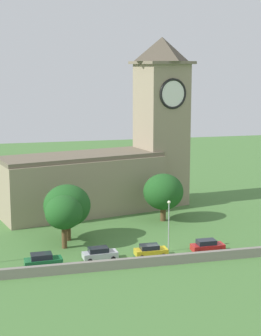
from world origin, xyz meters
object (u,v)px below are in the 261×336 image
Objects in this scene: car_red at (207,246)px; tree_riverside_east at (67,206)px; car_silver at (100,254)px; car_yellow at (151,250)px; car_green at (43,261)px; church at (115,158)px; tree_riverside_west at (163,192)px; tree_by_tower at (64,213)px; streetlamp_west_mid at (169,218)px.

tree_riverside_east is (-17.60, 9.99, 4.21)m from car_red.
car_silver is 6.80m from car_yellow.
car_silver is 0.56× the size of tree_riverside_east.
church is at bearing 60.34° from car_green.
tree_riverside_west is (13.62, 15.90, 3.95)m from car_silver.
tree_by_tower is (-3.79, 5.97, 4.18)m from car_silver.
car_red is 20.07m from tree_by_tower.
car_yellow is 14.39m from tree_riverside_east.
car_yellow is 0.58× the size of tree_by_tower.
church is at bearing 56.65° from tree_riverside_east.
tree_by_tower is 20.05m from tree_riverside_west.
church is 24.83m from streetlamp_west_mid.
car_green is at bearing -119.66° from church.
car_green is 14.23m from car_yellow.
tree_riverside_west is (6.83, 16.25, 3.98)m from car_yellow.
car_red is (7.02, -26.07, -8.24)m from church.
car_silver is at bearing -57.55° from tree_by_tower.
tree_riverside_west is at bearing 93.82° from car_red.
streetlamp_west_mid is at bearing 160.87° from car_red.
church is 7.81× the size of car_red.
tree_riverside_east reaches higher than tree_by_tower.
streetlamp_west_mid reaches higher than car_red.
car_green is (-15.12, -26.56, -8.19)m from church.
tree_riverside_west is at bearing 38.88° from car_green.
car_red is at bearing 1.27° from car_green.
car_green reaches higher than car_yellow.
tree_riverside_west is at bearing 49.42° from car_silver.
church reaches higher than car_green.
tree_riverside_east reaches higher than tree_riverside_west.
tree_by_tower is (-10.59, 6.31, 4.21)m from car_yellow.
streetlamp_west_mid is 0.91× the size of tree_riverside_west.
tree_by_tower is at bearing 160.42° from streetlamp_west_mid.
streetlamp_west_mid is at bearing 26.64° from car_yellow.
car_green is 27.30m from tree_riverside_west.
church reaches higher than tree_riverside_west.
streetlamp_west_mid is 14.40m from tree_by_tower.
car_silver is at bearing 177.08° from car_yellow.
car_red is at bearing -29.60° from tree_riverside_east.
tree_riverside_east is at bearing 146.79° from streetlamp_west_mid.
car_yellow is 0.61× the size of streetlamp_west_mid.
car_red is at bearing -74.94° from church.
car_silver is 10.73m from tree_riverside_east.
car_silver is 14.73m from car_red.
car_silver is 10.56m from streetlamp_west_mid.
car_yellow is 7.93m from car_red.
car_green is 0.58× the size of tree_riverside_east.
car_green is 1.09× the size of car_yellow.
tree_by_tower reaches higher than car_red.
car_yellow is 13.03m from tree_by_tower.
tree_by_tower is at bearing -120.49° from church.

